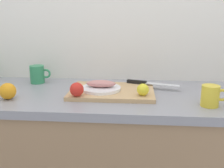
% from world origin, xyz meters
% --- Properties ---
extents(back_wall, '(3.20, 0.05, 2.50)m').
position_xyz_m(back_wall, '(0.00, 0.33, 1.25)').
color(back_wall, white).
rests_on(back_wall, ground_plane).
extents(cutting_board, '(0.43, 0.31, 0.02)m').
position_xyz_m(cutting_board, '(-0.04, -0.00, 0.91)').
color(cutting_board, tan).
rests_on(cutting_board, kitchen_counter).
extents(white_plate, '(0.20, 0.20, 0.01)m').
position_xyz_m(white_plate, '(-0.09, -0.01, 0.93)').
color(white_plate, white).
rests_on(white_plate, cutting_board).
extents(fish_fillet, '(0.15, 0.06, 0.04)m').
position_xyz_m(fish_fillet, '(-0.09, -0.01, 0.95)').
color(fish_fillet, tan).
rests_on(fish_fillet, white_plate).
extents(chef_knife, '(0.29, 0.11, 0.02)m').
position_xyz_m(chef_knife, '(0.14, 0.12, 0.93)').
color(chef_knife, silver).
rests_on(chef_knife, cutting_board).
extents(lemon_0, '(0.06, 0.06, 0.06)m').
position_xyz_m(lemon_0, '(0.12, -0.09, 0.95)').
color(lemon_0, yellow).
rests_on(lemon_0, cutting_board).
extents(tomato_0, '(0.07, 0.07, 0.07)m').
position_xyz_m(tomato_0, '(-0.19, -0.13, 0.95)').
color(tomato_0, red).
rests_on(tomato_0, cutting_board).
extents(coffee_mug_1, '(0.12, 0.08, 0.09)m').
position_xyz_m(coffee_mug_1, '(0.41, -0.16, 0.95)').
color(coffee_mug_1, yellow).
rests_on(coffee_mug_1, kitchen_counter).
extents(coffee_mug_2, '(0.12, 0.08, 0.10)m').
position_xyz_m(coffee_mug_2, '(-0.49, 0.17, 0.95)').
color(coffee_mug_2, '#338C59').
rests_on(coffee_mug_2, kitchen_counter).
extents(orange_0, '(0.08, 0.08, 0.08)m').
position_xyz_m(orange_0, '(-0.52, -0.14, 0.94)').
color(orange_0, orange).
rests_on(orange_0, kitchen_counter).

